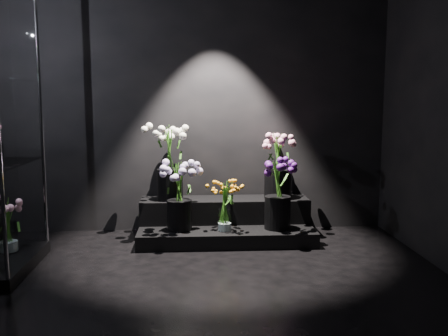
{
  "coord_description": "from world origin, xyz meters",
  "views": [
    {
      "loc": [
        -0.03,
        -3.25,
        1.4
      ],
      "look_at": [
        0.24,
        1.2,
        0.78
      ],
      "focal_mm": 40.0,
      "sensor_mm": 36.0,
      "label": 1
    }
  ],
  "objects": [
    {
      "name": "bouquet_purple",
      "position": [
        0.78,
        1.43,
        0.53
      ],
      "size": [
        0.45,
        0.45,
        0.69
      ],
      "rotation": [
        0.0,
        0.0,
        -0.41
      ],
      "color": "black",
      "rests_on": "display_riser"
    },
    {
      "name": "wall_back",
      "position": [
        0.0,
        2.0,
        1.4
      ],
      "size": [
        4.0,
        0.0,
        4.0
      ],
      "primitive_type": "plane",
      "rotation": [
        1.57,
        0.0,
        0.0
      ],
      "color": "black",
      "rests_on": "floor"
    },
    {
      "name": "bouquet_orange_bells",
      "position": [
        0.26,
        1.39,
        0.39
      ],
      "size": [
        0.26,
        0.26,
        0.47
      ],
      "rotation": [
        0.0,
        0.0,
        0.05
      ],
      "color": "white",
      "rests_on": "display_riser"
    },
    {
      "name": "bouquet_case_base_pink",
      "position": [
        -1.61,
        0.98,
        0.34
      ],
      "size": [
        0.36,
        0.36,
        0.45
      ],
      "rotation": [
        0.0,
        0.0,
        -0.12
      ],
      "color": "white",
      "rests_on": "display_case"
    },
    {
      "name": "display_riser",
      "position": [
        0.28,
        1.66,
        0.16
      ],
      "size": [
        1.71,
        0.76,
        0.38
      ],
      "color": "black",
      "rests_on": "floor"
    },
    {
      "name": "bouquet_lilac",
      "position": [
        -0.17,
        1.44,
        0.52
      ],
      "size": [
        0.5,
        0.5,
        0.65
      ],
      "rotation": [
        0.0,
        0.0,
        -0.35
      ],
      "color": "black",
      "rests_on": "display_riser"
    },
    {
      "name": "floor",
      "position": [
        0.0,
        0.0,
        0.0
      ],
      "size": [
        4.0,
        4.0,
        0.0
      ],
      "primitive_type": "plane",
      "color": "black",
      "rests_on": "ground"
    },
    {
      "name": "bouquet_cream_roses",
      "position": [
        -0.27,
        1.73,
        0.82
      ],
      "size": [
        0.52,
        0.52,
        0.75
      ],
      "rotation": [
        0.0,
        0.0,
        -0.31
      ],
      "color": "black",
      "rests_on": "display_riser"
    },
    {
      "name": "wall_front",
      "position": [
        0.0,
        -2.0,
        1.4
      ],
      "size": [
        4.0,
        0.0,
        4.0
      ],
      "primitive_type": "plane",
      "rotation": [
        -1.57,
        0.0,
        0.0
      ],
      "color": "black",
      "rests_on": "floor"
    },
    {
      "name": "bouquet_pink_roses",
      "position": [
        0.83,
        1.75,
        0.75
      ],
      "size": [
        0.48,
        0.48,
        0.67
      ],
      "rotation": [
        0.0,
        0.0,
        -0.42
      ],
      "color": "black",
      "rests_on": "display_riser"
    }
  ]
}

